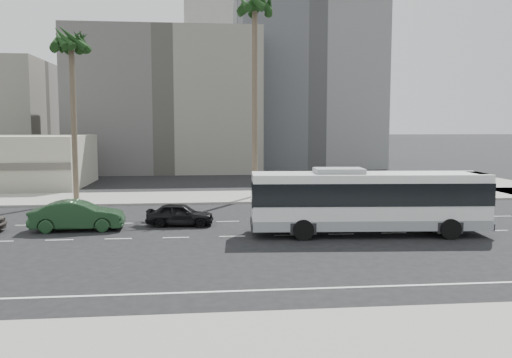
{
  "coord_description": "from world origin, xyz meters",
  "views": [
    {
      "loc": [
        -7.64,
        -27.93,
        5.91
      ],
      "look_at": [
        -4.29,
        4.0,
        2.7
      ],
      "focal_mm": 37.1,
      "sensor_mm": 36.0,
      "label": 1
    }
  ],
  "objects": [
    {
      "name": "ground",
      "position": [
        0.0,
        0.0,
        0.0
      ],
      "size": [
        700.0,
        700.0,
        0.0
      ],
      "primitive_type": "plane",
      "color": "black",
      "rests_on": "ground"
    },
    {
      "name": "car_a",
      "position": [
        -8.9,
        3.47,
        0.68
      ],
      "size": [
        1.98,
        4.12,
        1.36
      ],
      "primitive_type": "imported",
      "rotation": [
        0.0,
        0.0,
        1.47
      ],
      "color": "black",
      "rests_on": "ground"
    },
    {
      "name": "civic_tower",
      "position": [
        -2.0,
        250.0,
        38.83
      ],
      "size": [
        42.0,
        42.0,
        129.0
      ],
      "color": "#BBB7AD",
      "rests_on": "ground"
    },
    {
      "name": "car_b",
      "position": [
        -14.64,
        2.66,
        0.85
      ],
      "size": [
        1.96,
        5.2,
        1.7
      ],
      "primitive_type": "imported",
      "rotation": [
        0.0,
        0.0,
        1.6
      ],
      "color": "#1A381E",
      "rests_on": "ground"
    },
    {
      "name": "midrise_beige_west",
      "position": [
        -12.0,
        45.0,
        9.0
      ],
      "size": [
        24.0,
        18.0,
        18.0
      ],
      "primitive_type": "cube",
      "color": "#605E59",
      "rests_on": "ground"
    },
    {
      "name": "palm_near",
      "position": [
        -3.21,
        15.16,
        15.21
      ],
      "size": [
        4.99,
        4.99,
        16.79
      ],
      "rotation": [
        0.0,
        0.0,
        0.11
      ],
      "color": "brown",
      "rests_on": "ground"
    },
    {
      "name": "palm_mid",
      "position": [
        -17.38,
        14.41,
        12.02
      ],
      "size": [
        4.31,
        4.31,
        13.35
      ],
      "rotation": [
        0.0,
        0.0,
        0.25
      ],
      "color": "brown",
      "rests_on": "ground"
    },
    {
      "name": "midrise_gray_center",
      "position": [
        8.0,
        52.0,
        13.0
      ],
      "size": [
        20.0,
        20.0,
        26.0
      ],
      "primitive_type": "cube",
      "color": "#595A5D",
      "rests_on": "ground"
    },
    {
      "name": "city_bus",
      "position": [
        1.42,
        -0.21,
        1.92
      ],
      "size": [
        12.87,
        3.75,
        3.65
      ],
      "rotation": [
        0.0,
        0.0,
        -0.07
      ],
      "color": "silver",
      "rests_on": "ground"
    },
    {
      "name": "sidewalk_south",
      "position": [
        0.0,
        -15.5,
        0.07
      ],
      "size": [
        120.0,
        7.0,
        0.15
      ],
      "primitive_type": "cube",
      "color": "gray",
      "rests_on": "ground"
    },
    {
      "name": "sidewalk_north",
      "position": [
        0.0,
        15.5,
        0.07
      ],
      "size": [
        120.0,
        7.0,
        0.15
      ],
      "primitive_type": "cube",
      "color": "gray",
      "rests_on": "ground"
    },
    {
      "name": "highrise_right",
      "position": [
        45.0,
        230.0,
        35.0
      ],
      "size": [
        26.0,
        26.0,
        70.0
      ],
      "primitive_type": "cube",
      "color": "#51575F",
      "rests_on": "ground"
    },
    {
      "name": "highrise_far",
      "position": [
        70.0,
        260.0,
        30.0
      ],
      "size": [
        22.0,
        22.0,
        60.0
      ],
      "primitive_type": "cube",
      "color": "#51575F",
      "rests_on": "ground"
    }
  ]
}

